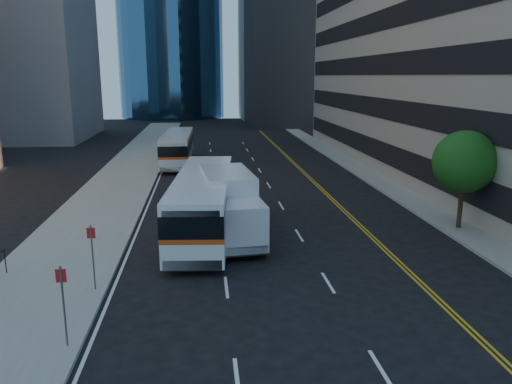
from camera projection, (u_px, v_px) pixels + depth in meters
ground at (328, 306)px, 17.60m from camera, size 160.00×160.00×0.00m
sidewalk_west at (127, 174)px, 40.71m from camera, size 5.00×90.00×0.15m
sidewalk_east at (359, 170)px, 42.72m from camera, size 2.00×90.00×0.15m
street_tree at (465, 162)px, 25.44m from camera, size 3.20×3.20×5.10m
bus_front at (203, 202)px, 25.39m from camera, size 3.56×12.07×3.07m
bus_rear at (178, 147)px, 45.53m from camera, size 2.66×11.12×2.85m
box_truck at (230, 205)px, 24.55m from camera, size 3.00×6.99×3.25m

